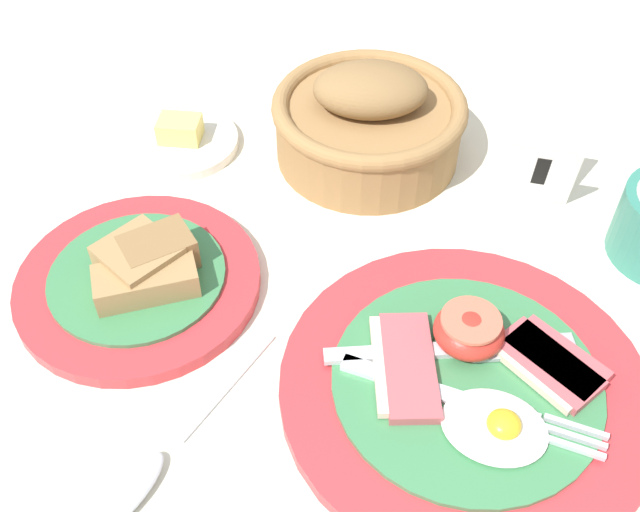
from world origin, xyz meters
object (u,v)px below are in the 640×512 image
at_px(breakfast_plate, 468,382).
at_px(teaspoon_near_cup, 153,462).
at_px(number_card, 541,165).
at_px(bread_basket, 369,121).
at_px(butter_dish, 182,140).
at_px(bread_plate, 141,276).

height_order(breakfast_plate, teaspoon_near_cup, breakfast_plate).
distance_m(breakfast_plate, number_card, 0.23).
relative_size(breakfast_plate, teaspoon_near_cup, 1.40).
height_order(bread_basket, butter_dish, bread_basket).
xyz_separation_m(bread_plate, butter_dish, (-0.05, 0.18, -0.01)).
bearing_deg(butter_dish, teaspoon_near_cup, -68.01).
distance_m(bread_basket, butter_dish, 0.18).
bearing_deg(bread_basket, butter_dish, -166.19).
distance_m(bread_plate, teaspoon_near_cup, 0.16).
bearing_deg(breakfast_plate, bread_basket, 120.54).
distance_m(number_card, teaspoon_near_cup, 0.41).
xyz_separation_m(bread_basket, number_card, (0.16, -0.01, -0.00)).
height_order(butter_dish, number_card, number_card).
distance_m(breakfast_plate, butter_dish, 0.37).
distance_m(butter_dish, number_card, 0.34).
bearing_deg(teaspoon_near_cup, bread_plate, -135.11).
distance_m(breakfast_plate, bread_plate, 0.27).
bearing_deg(breakfast_plate, number_card, 84.99).
height_order(bread_plate, bread_basket, bread_basket).
bearing_deg(number_card, teaspoon_near_cup, -124.94).
relative_size(breakfast_plate, bread_plate, 1.35).
bearing_deg(teaspoon_near_cup, number_card, 164.45).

